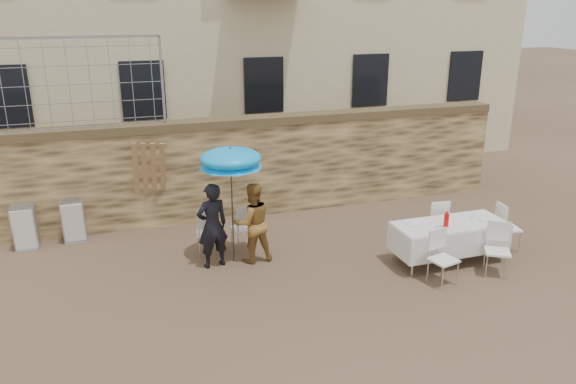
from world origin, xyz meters
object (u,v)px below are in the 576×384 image
object	(u,v)px
woman_dress	(253,223)
couple_chair_right	(243,227)
chair_stack_right	(74,218)
banquet_table	(450,225)
man_suit	(212,226)
table_chair_back	(435,221)
umbrella	(231,162)
chair_stack_left	(26,223)
couple_chair_left	(208,231)
table_chair_side	(508,227)
soda_bottle	(446,220)
table_chair_front_left	(444,259)
table_chair_front_right	(498,250)

from	to	relation	value
woman_dress	couple_chair_right	xyz separation A→B (m)	(-0.05, 0.55, -0.29)
chair_stack_right	couple_chair_right	bearing A→B (deg)	-26.81
woman_dress	banquet_table	distance (m)	3.66
man_suit	chair_stack_right	xyz separation A→B (m)	(-2.46, 2.15, -0.34)
table_chair_back	umbrella	bearing A→B (deg)	-1.33
chair_stack_left	chair_stack_right	bearing A→B (deg)	0.00
umbrella	chair_stack_right	xyz separation A→B (m)	(-2.86, 2.05, -1.48)
man_suit	couple_chair_left	bearing A→B (deg)	-101.79
woman_dress	table_chair_side	xyz separation A→B (m)	(4.86, -1.08, -0.29)
woman_dress	couple_chair_right	distance (m)	0.62
couple_chair_left	soda_bottle	bearing A→B (deg)	158.85
woman_dress	couple_chair_left	world-z (taller)	woman_dress
table_chair_back	table_chair_front_left	bearing A→B (deg)	68.18
table_chair_front_left	chair_stack_left	size ratio (longest dim) A/B	1.04
chair_stack_right	table_chair_front_left	bearing A→B (deg)	-33.87
umbrella	table_chair_front_right	xyz separation A→B (m)	(4.31, -2.03, -1.46)
couple_chair_left	chair_stack_left	xyz separation A→B (m)	(-3.36, 1.60, -0.02)
woman_dress	banquet_table	size ratio (longest dim) A/B	0.73
banquet_table	soda_bottle	distance (m)	0.30
umbrella	table_chair_front_left	bearing A→B (deg)	-32.29
woman_dress	umbrella	world-z (taller)	umbrella
umbrella	chair_stack_left	bearing A→B (deg)	151.44
soda_bottle	table_chair_front_left	bearing A→B (deg)	-123.69
table_chair_front_right	chair_stack_right	world-z (taller)	table_chair_front_right
man_suit	umbrella	world-z (taller)	umbrella
couple_chair_left	woman_dress	bearing A→B (deg)	147.69
table_chair_back	chair_stack_left	world-z (taller)	table_chair_back
table_chair_side	chair_stack_right	xyz separation A→B (m)	(-8.07, 3.22, -0.02)
umbrella	soda_bottle	xyz separation A→B (m)	(3.61, -1.43, -1.04)
couple_chair_right	table_chair_front_left	size ratio (longest dim) A/B	1.00
woman_dress	umbrella	size ratio (longest dim) A/B	0.75
man_suit	table_chair_back	world-z (taller)	man_suit
umbrella	table_chair_front_left	size ratio (longest dim) A/B	2.14
couple_chair_right	table_chair_back	bearing A→B (deg)	156.93
couple_chair_left	banquet_table	xyz separation A→B (m)	(4.21, -1.73, 0.25)
table_chair_front_right	table_chair_side	xyz separation A→B (m)	(0.90, 0.85, 0.00)
banquet_table	table_chair_back	world-z (taller)	table_chair_back
woman_dress	table_chair_back	distance (m)	3.69
umbrella	chair_stack_right	world-z (taller)	umbrella
banquet_table	table_chair_back	size ratio (longest dim) A/B	2.19
couple_chair_right	chair_stack_left	size ratio (longest dim) A/B	1.04
woman_dress	table_chair_front_right	xyz separation A→B (m)	(3.96, -1.93, -0.29)
table_chair_front_left	table_chair_back	world-z (taller)	same
banquet_table	soda_bottle	xyz separation A→B (m)	(-0.20, -0.15, 0.17)
table_chair_front_left	table_chair_side	distance (m)	2.17
umbrella	table_chair_side	xyz separation A→B (m)	(5.21, -1.18, -1.46)
banquet_table	table_chair_front_right	distance (m)	0.94
table_chair_front_left	chair_stack_right	xyz separation A→B (m)	(-6.07, 4.07, -0.02)
couple_chair_right	chair_stack_right	world-z (taller)	couple_chair_right
table_chair_front_right	table_chair_back	xyz separation A→B (m)	(-0.30, 1.55, 0.00)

